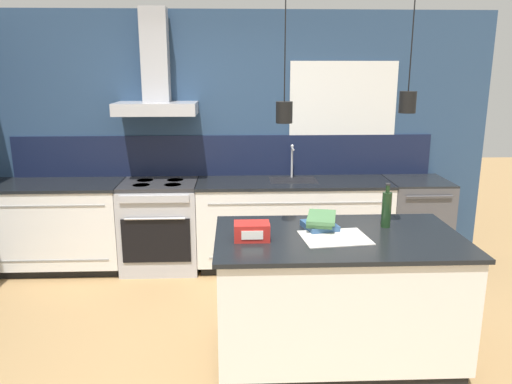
{
  "coord_description": "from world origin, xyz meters",
  "views": [
    {
      "loc": [
        0.12,
        -3.24,
        2.03
      ],
      "look_at": [
        0.28,
        0.68,
        1.05
      ],
      "focal_mm": 35.0,
      "sensor_mm": 36.0,
      "label": 1
    }
  ],
  "objects_px": {
    "oven_range": "(161,225)",
    "bottle_on_island": "(386,209)",
    "red_supply_box": "(252,231)",
    "book_stack": "(320,222)",
    "dishwasher": "(415,222)"
  },
  "relations": [
    {
      "from": "dishwasher",
      "to": "book_stack",
      "type": "bearing_deg",
      "value": -129.54
    },
    {
      "from": "book_stack",
      "to": "bottle_on_island",
      "type": "bearing_deg",
      "value": 1.64
    },
    {
      "from": "oven_range",
      "to": "bottle_on_island",
      "type": "height_order",
      "value": "bottle_on_island"
    },
    {
      "from": "oven_range",
      "to": "red_supply_box",
      "type": "bearing_deg",
      "value": -63.41
    },
    {
      "from": "dishwasher",
      "to": "red_supply_box",
      "type": "xyz_separation_m",
      "value": [
        -1.77,
        -1.76,
        0.51
      ]
    },
    {
      "from": "dishwasher",
      "to": "bottle_on_island",
      "type": "distance_m",
      "value": 1.82
    },
    {
      "from": "bottle_on_island",
      "to": "red_supply_box",
      "type": "xyz_separation_m",
      "value": [
        -0.98,
        -0.23,
        -0.08
      ]
    },
    {
      "from": "oven_range",
      "to": "bottle_on_island",
      "type": "relative_size",
      "value": 2.81
    },
    {
      "from": "bottle_on_island",
      "to": "book_stack",
      "type": "height_order",
      "value": "bottle_on_island"
    },
    {
      "from": "bottle_on_island",
      "to": "red_supply_box",
      "type": "height_order",
      "value": "bottle_on_island"
    },
    {
      "from": "dishwasher",
      "to": "book_stack",
      "type": "xyz_separation_m",
      "value": [
        -1.27,
        -1.54,
        0.51
      ]
    },
    {
      "from": "bottle_on_island",
      "to": "red_supply_box",
      "type": "bearing_deg",
      "value": -166.53
    },
    {
      "from": "dishwasher",
      "to": "book_stack",
      "type": "relative_size",
      "value": 2.45
    },
    {
      "from": "bottle_on_island",
      "to": "dishwasher",
      "type": "bearing_deg",
      "value": 62.5
    },
    {
      "from": "bottle_on_island",
      "to": "book_stack",
      "type": "distance_m",
      "value": 0.49
    }
  ]
}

